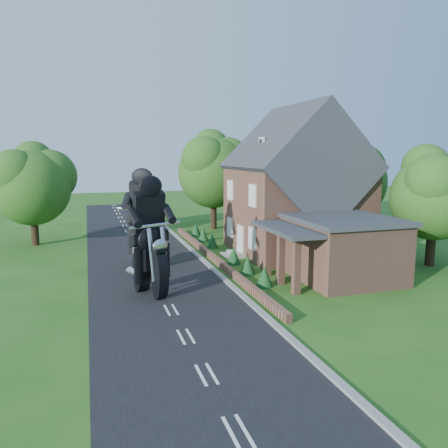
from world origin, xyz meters
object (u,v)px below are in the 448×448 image
object	(u,v)px
house	(296,191)
motorcycle_lead	(151,278)
annex	(340,247)
motorcycle_follow	(146,253)
garden_wall	(214,258)

from	to	relation	value
house	motorcycle_lead	world-z (taller)	house
annex	motorcycle_follow	size ratio (longest dim) A/B	3.64
garden_wall	house	size ratio (longest dim) A/B	2.15
house	motorcycle_lead	size ratio (longest dim) A/B	5.45
garden_wall	annex	size ratio (longest dim) A/B	3.12
house	motorcycle_lead	xyz separation A→B (m)	(-11.04, -6.66, -3.47)
house	motorcycle_follow	xyz separation A→B (m)	(-10.59, -1.18, -3.44)
annex	motorcycle_follow	world-z (taller)	annex
house	annex	xyz separation A→B (m)	(-0.62, -6.80, -2.58)
annex	motorcycle_follow	distance (m)	11.47
garden_wall	motorcycle_follow	bearing A→B (deg)	-177.59
house	motorcycle_follow	distance (m)	11.19
motorcycle_follow	house	bearing A→B (deg)	-147.31
garden_wall	motorcycle_lead	bearing A→B (deg)	-130.57
garden_wall	motorcycle_follow	world-z (taller)	motorcycle_follow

